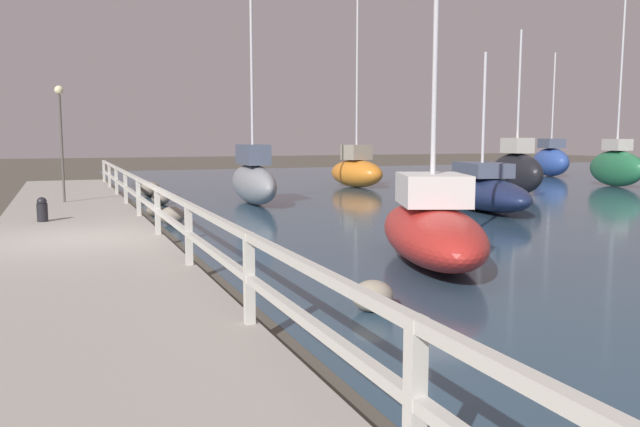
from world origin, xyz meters
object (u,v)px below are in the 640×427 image
sailboat_navy (482,191)px  sailboat_black (516,171)px  mooring_bollard (42,209)px  sailboat_red (432,227)px  sailboat_blue (551,160)px  dock_lamp (60,117)px  sailboat_green (616,166)px  sailboat_orange (356,170)px  sailboat_gray (253,179)px

sailboat_navy → sailboat_black: bearing=54.5°
mooring_bollard → sailboat_black: (16.50, 3.57, 0.39)m
sailboat_black → sailboat_red: 14.25m
mooring_bollard → sailboat_blue: (26.02, 12.04, 0.39)m
dock_lamp → sailboat_green: size_ratio=0.43×
mooring_bollard → sailboat_green: size_ratio=0.07×
sailboat_green → sailboat_blue: size_ratio=1.18×
dock_lamp → sailboat_blue: (25.53, 7.49, -1.83)m
sailboat_orange → sailboat_red: 16.60m
mooring_bollard → sailboat_navy: 12.05m
sailboat_orange → sailboat_black: bearing=-64.6°
sailboat_blue → sailboat_gray: 21.33m
sailboat_navy → sailboat_green: sailboat_green is taller
dock_lamp → sailboat_gray: bearing=-4.5°
sailboat_black → sailboat_gray: bearing=-176.5°
sailboat_navy → dock_lamp: bearing=171.8°
dock_lamp → sailboat_blue: 26.67m
sailboat_navy → mooring_bollard: bearing=-166.8°
sailboat_blue → sailboat_orange: 13.96m
sailboat_orange → sailboat_navy: bearing=-103.5°
sailboat_navy → sailboat_red: bearing=-118.6°
dock_lamp → sailboat_red: bearing=-62.0°
dock_lamp → sailboat_orange: sailboat_orange is taller
sailboat_navy → sailboat_orange: (0.33, 9.26, 0.16)m
dock_lamp → sailboat_blue: size_ratio=0.50×
sailboat_navy → sailboat_blue: size_ratio=0.86×
dock_lamp → sailboat_navy: bearing=-22.3°
sailboat_blue → sailboat_black: bearing=-123.0°
sailboat_gray → sailboat_green: bearing=6.6°
dock_lamp → sailboat_black: sailboat_black is taller
mooring_bollard → sailboat_black: bearing=12.2°
sailboat_navy → sailboat_gray: (-5.83, 4.30, 0.22)m
dock_lamp → sailboat_blue: bearing=16.3°
mooring_bollard → sailboat_red: size_ratio=0.08×
sailboat_navy → sailboat_orange: sailboat_orange is taller
sailboat_black → sailboat_green: size_ratio=0.76×
sailboat_green → sailboat_navy: bearing=-143.9°
sailboat_green → sailboat_orange: size_ratio=1.01×
mooring_bollard → sailboat_blue: sailboat_blue is taller
sailboat_navy → sailboat_blue: 18.58m
sailboat_black → sailboat_red: sailboat_red is taller
sailboat_navy → sailboat_orange: bearing=102.1°
sailboat_blue → sailboat_green: bearing=-96.4°
dock_lamp → sailboat_red: 12.59m
sailboat_green → sailboat_gray: sailboat_green is taller
sailboat_gray → sailboat_orange: bearing=42.4°
sailboat_navy → sailboat_red: 8.44m
dock_lamp → sailboat_red: size_ratio=0.50×
mooring_bollard → sailboat_orange: sailboat_orange is taller
dock_lamp → sailboat_green: bearing=1.1°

